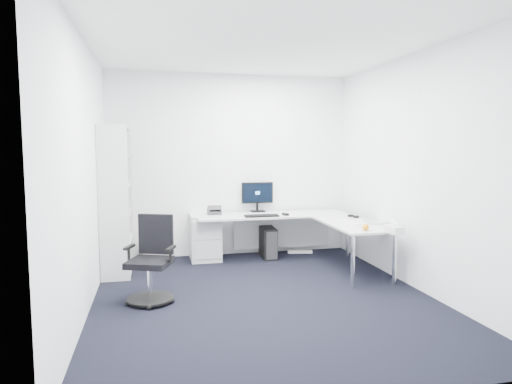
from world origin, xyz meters
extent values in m
plane|color=black|center=(0.00, 0.00, 0.00)|extent=(4.20, 4.20, 0.00)
plane|color=white|center=(0.00, 0.00, 2.70)|extent=(4.20, 4.20, 0.00)
cube|color=white|center=(0.00, 2.10, 1.35)|extent=(3.60, 0.02, 2.70)
cube|color=white|center=(0.00, -2.10, 1.35)|extent=(3.60, 0.02, 2.70)
cube|color=white|center=(-1.80, 0.00, 1.35)|extent=(0.02, 4.20, 2.70)
cube|color=white|center=(1.80, 0.00, 1.35)|extent=(0.02, 4.20, 2.70)
cube|color=silver|center=(-0.43, 1.85, 0.33)|extent=(0.43, 0.53, 0.66)
cube|color=black|center=(0.49, 1.75, 0.22)|extent=(0.22, 0.46, 0.44)
cube|color=beige|center=(-1.21, 1.83, 0.19)|extent=(0.18, 0.39, 0.37)
cube|color=white|center=(1.04, 1.89, 0.02)|extent=(0.38, 0.13, 0.04)
cube|color=black|center=(0.34, 1.53, 0.66)|extent=(0.48, 0.18, 0.02)
cube|color=black|center=(0.70, 1.56, 0.67)|extent=(0.08, 0.11, 0.03)
cube|color=white|center=(1.34, 0.76, 0.66)|extent=(0.20, 0.46, 0.01)
sphere|color=orange|center=(1.29, 0.22, 0.69)|extent=(0.08, 0.08, 0.08)
cube|color=white|center=(1.53, 0.00, 0.69)|extent=(0.15, 0.26, 0.09)
camera|label=1|loc=(-1.15, -4.67, 1.65)|focal=32.00mm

